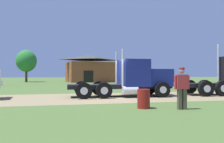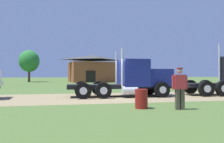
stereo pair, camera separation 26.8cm
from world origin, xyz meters
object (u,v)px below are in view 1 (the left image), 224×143
truck_foreground_white (134,79)px  visitor_standing_near (182,86)px  shed_building (91,69)px  steel_barrel (144,99)px

truck_foreground_white → visitor_standing_near: size_ratio=3.98×
visitor_standing_near → shed_building: 36.53m
steel_barrel → visitor_standing_near: bearing=-22.9°
truck_foreground_white → shed_building: bearing=88.9°
truck_foreground_white → steel_barrel: (-1.34, -5.45, -0.80)m
steel_barrel → shed_building: 35.97m
truck_foreground_white → visitor_standing_near: (0.18, -6.09, -0.22)m
steel_barrel → shed_building: shed_building is taller
visitor_standing_near → steel_barrel: size_ratio=2.11×
visitor_standing_near → steel_barrel: 1.75m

